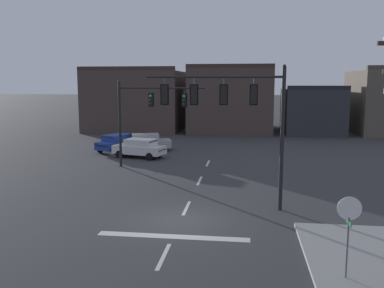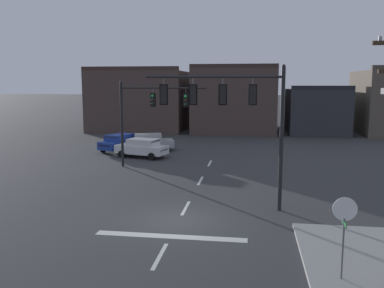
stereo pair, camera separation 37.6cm
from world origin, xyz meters
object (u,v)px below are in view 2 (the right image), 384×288
at_px(car_lot_nearside, 142,148).
at_px(car_lot_middle, 120,142).
at_px(signal_mast_near_side, 236,109).
at_px(signal_mast_far_side, 146,109).
at_px(stop_sign, 344,219).
at_px(car_lot_farside, 149,142).

distance_m(car_lot_nearside, car_lot_middle, 4.04).
relative_size(signal_mast_near_side, signal_mast_far_side, 1.09).
xyz_separation_m(signal_mast_far_side, car_lot_nearside, (-1.44, 4.10, -3.54)).
bearing_deg(signal_mast_far_side, signal_mast_near_side, -53.52).
relative_size(signal_mast_near_side, stop_sign, 2.56).
xyz_separation_m(signal_mast_near_side, car_lot_farside, (-8.70, 17.07, -4.24)).
relative_size(stop_sign, car_lot_middle, 0.60).
distance_m(stop_sign, car_lot_middle, 28.21).
xyz_separation_m(signal_mast_far_side, car_lot_middle, (-4.31, 6.95, -3.54)).
height_order(signal_mast_near_side, car_lot_farside, signal_mast_near_side).
bearing_deg(car_lot_nearside, stop_sign, -59.72).
distance_m(signal_mast_far_side, car_lot_farside, 8.51).
distance_m(signal_mast_near_side, car_lot_nearside, 16.59).
bearing_deg(stop_sign, signal_mast_far_side, 122.63).
distance_m(signal_mast_near_side, stop_sign, 8.75).
bearing_deg(car_lot_middle, signal_mast_far_side, -58.21).
relative_size(car_lot_nearside, car_lot_middle, 0.99).
xyz_separation_m(signal_mast_near_side, signal_mast_far_side, (-7.04, 9.51, -0.70)).
bearing_deg(signal_mast_near_side, signal_mast_far_side, 126.48).
bearing_deg(signal_mast_near_side, car_lot_farside, 117.01).
xyz_separation_m(signal_mast_far_side, stop_sign, (10.78, -16.85, -2.25)).
bearing_deg(car_lot_middle, stop_sign, -57.62).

